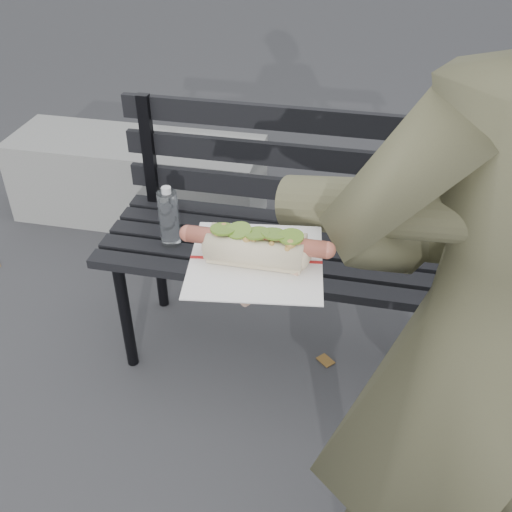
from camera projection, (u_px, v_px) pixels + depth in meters
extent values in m
cylinder|color=black|center=(126.00, 316.00, 2.06)|extent=(0.04, 0.04, 0.45)
cylinder|color=black|center=(159.00, 259.00, 2.33)|extent=(0.04, 0.04, 0.45)
cube|color=black|center=(324.00, 289.00, 1.80)|extent=(1.50, 0.07, 0.03)
cube|color=black|center=(327.00, 271.00, 1.87)|extent=(1.50, 0.07, 0.03)
cube|color=black|center=(330.00, 255.00, 1.94)|extent=(1.50, 0.07, 0.03)
cube|color=black|center=(333.00, 240.00, 2.01)|extent=(1.50, 0.07, 0.03)
cube|color=black|center=(336.00, 226.00, 2.08)|extent=(1.50, 0.07, 0.03)
cube|color=black|center=(149.00, 153.00, 2.08)|extent=(0.04, 0.03, 0.42)
cube|color=black|center=(339.00, 195.00, 2.04)|extent=(1.50, 0.02, 0.08)
cube|color=black|center=(343.00, 161.00, 1.97)|extent=(1.50, 0.02, 0.08)
cube|color=black|center=(346.00, 124.00, 1.89)|extent=(1.50, 0.02, 0.08)
cylinder|color=white|center=(169.00, 219.00, 1.91)|extent=(0.06, 0.06, 0.19)
cylinder|color=white|center=(166.00, 190.00, 1.85)|extent=(0.03, 0.03, 0.02)
cube|color=slate|center=(139.00, 179.00, 2.91)|extent=(1.20, 0.40, 0.40)
imported|color=brown|center=(490.00, 354.00, 1.03)|extent=(0.71, 0.57, 1.71)
cylinder|color=brown|center=(441.00, 212.00, 0.87)|extent=(0.51, 0.23, 0.19)
cylinder|color=#D8A384|center=(284.00, 267.00, 0.87)|extent=(0.09, 0.08, 0.07)
ellipsoid|color=#D8A384|center=(256.00, 270.00, 0.87)|extent=(0.10, 0.12, 0.03)
cylinder|color=#D8A384|center=(214.00, 276.00, 0.85)|extent=(0.05, 0.02, 0.02)
cylinder|color=#D8A384|center=(218.00, 268.00, 0.87)|extent=(0.05, 0.02, 0.02)
cylinder|color=#D8A384|center=(221.00, 260.00, 0.89)|extent=(0.05, 0.02, 0.02)
cylinder|color=#D8A384|center=(225.00, 253.00, 0.90)|extent=(0.05, 0.02, 0.02)
cylinder|color=#D8A384|center=(255.00, 293.00, 0.82)|extent=(0.04, 0.05, 0.02)
cube|color=white|center=(256.00, 261.00, 0.86)|extent=(0.21, 0.21, 0.00)
cube|color=#B21E1E|center=(256.00, 260.00, 0.86)|extent=(0.19, 0.03, 0.00)
cylinder|color=#B25944|center=(256.00, 242.00, 0.84)|extent=(0.20, 0.02, 0.02)
sphere|color=#B25944|center=(188.00, 233.00, 0.86)|extent=(0.03, 0.02, 0.02)
sphere|color=#B25944|center=(327.00, 250.00, 0.82)|extent=(0.02, 0.02, 0.02)
sphere|color=#9E6B2D|center=(224.00, 227.00, 0.85)|extent=(0.01, 0.01, 0.01)
sphere|color=#9E6B2D|center=(255.00, 234.00, 0.84)|extent=(0.01, 0.01, 0.01)
sphere|color=#9E6B2D|center=(254.00, 240.00, 0.82)|extent=(0.01, 0.01, 0.01)
sphere|color=#9E6B2D|center=(292.00, 249.00, 0.82)|extent=(0.01, 0.01, 0.01)
sphere|color=#9E6B2D|center=(262.00, 235.00, 0.84)|extent=(0.01, 0.01, 0.01)
sphere|color=#9E6B2D|center=(221.00, 226.00, 0.87)|extent=(0.01, 0.01, 0.01)
sphere|color=#9E6B2D|center=(243.00, 232.00, 0.85)|extent=(0.01, 0.01, 0.01)
sphere|color=#9E6B2D|center=(264.00, 235.00, 0.85)|extent=(0.01, 0.01, 0.01)
sphere|color=#9E6B2D|center=(287.00, 250.00, 0.81)|extent=(0.01, 0.01, 0.01)
sphere|color=#9E6B2D|center=(293.00, 244.00, 0.83)|extent=(0.01, 0.01, 0.01)
sphere|color=#9E6B2D|center=(221.00, 233.00, 0.84)|extent=(0.01, 0.01, 0.01)
sphere|color=#9E6B2D|center=(217.00, 235.00, 0.83)|extent=(0.01, 0.01, 0.01)
sphere|color=#9E6B2D|center=(218.00, 227.00, 0.86)|extent=(0.01, 0.01, 0.01)
sphere|color=#9E6B2D|center=(297.00, 242.00, 0.82)|extent=(0.01, 0.01, 0.01)
sphere|color=#9E6B2D|center=(285.00, 234.00, 0.84)|extent=(0.01, 0.01, 0.01)
sphere|color=#9E6B2D|center=(272.00, 243.00, 0.83)|extent=(0.01, 0.01, 0.01)
sphere|color=#9E6B2D|center=(272.00, 244.00, 0.82)|extent=(0.01, 0.01, 0.01)
sphere|color=#9E6B2D|center=(232.00, 234.00, 0.84)|extent=(0.01, 0.01, 0.01)
sphere|color=#9E6B2D|center=(285.00, 242.00, 0.83)|extent=(0.01, 0.01, 0.01)
sphere|color=#9E6B2D|center=(298.00, 234.00, 0.84)|extent=(0.01, 0.01, 0.01)
sphere|color=#9E6B2D|center=(254.00, 247.00, 0.82)|extent=(0.01, 0.01, 0.01)
sphere|color=#9E6B2D|center=(274.00, 237.00, 0.83)|extent=(0.01, 0.01, 0.01)
sphere|color=#9E6B2D|center=(290.00, 245.00, 0.81)|extent=(0.01, 0.01, 0.01)
sphere|color=#9E6B2D|center=(213.00, 241.00, 0.83)|extent=(0.01, 0.01, 0.01)
sphere|color=#9E6B2D|center=(299.00, 245.00, 0.83)|extent=(0.01, 0.01, 0.01)
sphere|color=#9E6B2D|center=(247.00, 241.00, 0.83)|extent=(0.01, 0.01, 0.01)
cylinder|color=#587F22|center=(223.00, 229.00, 0.84)|extent=(0.04, 0.04, 0.01)
cylinder|color=#587F22|center=(239.00, 230.00, 0.84)|extent=(0.04, 0.04, 0.01)
cylinder|color=#587F22|center=(257.00, 233.00, 0.83)|extent=(0.04, 0.04, 0.01)
cylinder|color=#587F22|center=(274.00, 234.00, 0.83)|extent=(0.04, 0.04, 0.01)
cylinder|color=#587F22|center=(291.00, 237.00, 0.82)|extent=(0.04, 0.04, 0.01)
cube|color=brown|center=(203.00, 177.00, 3.34)|extent=(0.04, 0.05, 0.00)
cube|color=brown|center=(405.00, 193.00, 3.20)|extent=(0.09, 0.10, 0.00)
cube|color=brown|center=(476.00, 345.00, 2.26)|extent=(0.04, 0.05, 0.00)
cube|color=brown|center=(326.00, 360.00, 2.19)|extent=(0.07, 0.07, 0.00)
cube|color=brown|center=(396.00, 414.00, 1.99)|extent=(0.08, 0.09, 0.00)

